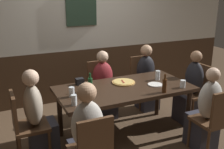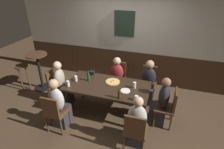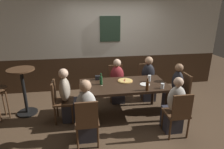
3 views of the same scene
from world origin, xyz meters
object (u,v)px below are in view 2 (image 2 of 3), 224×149
(person_mid_far, at_px, (116,81))
(beer_bottle_green, at_px, (89,77))
(person_head_east, at_px, (160,105))
(bar_stool, at_px, (22,71))
(dining_table, at_px, (107,88))
(chair_mid_far, at_px, (118,76))
(plate_white_large, at_px, (125,91))
(side_bar_table, at_px, (39,69))
(chair_head_east, at_px, (168,106))
(person_left_near, at_px, (59,107))
(pizza, at_px, (113,82))
(pint_glass_pale, at_px, (68,84))
(chair_right_near, at_px, (135,130))
(beer_bottle_brown, at_px, (119,94))
(chair_right_far, at_px, (148,81))
(pint_glass_stout, at_px, (76,79))
(chair_head_west, at_px, (56,85))
(person_right_near, at_px, (137,125))
(person_head_west, at_px, (62,87))
(chair_left_near, at_px, (54,112))
(condiment_caddy, at_px, (92,73))
(tumbler_water, at_px, (135,86))
(pint_glass_amber, at_px, (136,98))
(person_right_far, at_px, (148,85))

(person_mid_far, relative_size, beer_bottle_green, 4.46)
(person_head_east, height_order, bar_stool, person_head_east)
(dining_table, relative_size, chair_mid_far, 2.09)
(chair_mid_far, distance_m, person_mid_far, 0.17)
(plate_white_large, bearing_deg, side_bar_table, 168.51)
(chair_head_east, height_order, person_left_near, person_left_near)
(beer_bottle_green, bearing_deg, person_head_east, -2.10)
(person_mid_far, height_order, pizza, person_mid_far)
(dining_table, distance_m, pint_glass_pale, 0.86)
(chair_right_near, xyz_separation_m, beer_bottle_brown, (-0.43, 0.49, 0.34))
(chair_right_far, distance_m, pizza, 1.06)
(plate_white_large, distance_m, side_bar_table, 2.62)
(person_left_near, bearing_deg, pint_glass_stout, 84.93)
(person_left_near, bearing_deg, person_head_east, 19.78)
(person_head_east, xyz_separation_m, pint_glass_pale, (-1.97, -0.29, 0.32))
(person_mid_far, distance_m, pint_glass_stout, 1.11)
(chair_head_west, distance_m, person_head_east, 2.51)
(person_mid_far, xyz_separation_m, person_right_near, (0.81, -1.42, 0.01))
(chair_right_near, bearing_deg, chair_head_east, 58.98)
(beer_bottle_green, bearing_deg, person_head_west, -175.10)
(chair_head_east, distance_m, beer_bottle_green, 1.84)
(pint_glass_stout, distance_m, side_bar_table, 1.46)
(person_right_near, height_order, side_bar_table, person_right_near)
(chair_left_near, relative_size, chair_head_west, 1.00)
(chair_mid_far, relative_size, bar_stool, 1.22)
(condiment_caddy, bearing_deg, chair_head_east, -11.10)
(chair_right_near, bearing_deg, tumbler_water, 103.02)
(person_head_east, height_order, side_bar_table, person_head_east)
(beer_bottle_green, bearing_deg, chair_right_far, 32.45)
(chair_right_far, height_order, chair_left_near, same)
(person_head_east, xyz_separation_m, tumbler_water, (-0.58, 0.08, 0.33))
(pint_glass_amber, height_order, beer_bottle_green, beer_bottle_green)
(chair_head_east, xyz_separation_m, person_head_east, (-0.16, 0.00, -0.02))
(pint_glass_stout, bearing_deg, dining_table, 2.28)
(chair_mid_far, xyz_separation_m, pint_glass_stout, (-0.75, -0.90, 0.30))
(person_left_near, height_order, person_head_west, person_left_near)
(person_left_near, xyz_separation_m, bar_stool, (-1.77, 0.99, 0.07))
(pint_glass_amber, height_order, bar_stool, pint_glass_amber)
(pint_glass_stout, relative_size, pint_glass_pale, 0.99)
(dining_table, relative_size, condiment_caddy, 16.73)
(condiment_caddy, bearing_deg, pint_glass_stout, -120.62)
(tumbler_water, bearing_deg, bar_stool, 176.48)
(person_right_near, bearing_deg, pint_glass_pale, 165.26)
(chair_mid_far, height_order, pint_glass_amber, chair_mid_far)
(chair_head_west, xyz_separation_m, person_right_far, (2.15, 0.71, -0.02))
(pizza, distance_m, pint_glass_pale, 0.98)
(dining_table, xyz_separation_m, chair_right_far, (0.81, 0.87, -0.17))
(chair_right_near, xyz_separation_m, pizza, (-0.74, 1.04, 0.26))
(person_head_west, height_order, beer_bottle_green, person_head_west)
(person_left_near, relative_size, bar_stool, 1.62)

